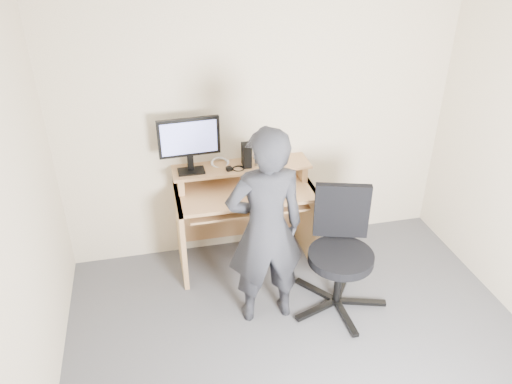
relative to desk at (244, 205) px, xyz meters
name	(u,v)px	position (x,y,z in m)	size (l,w,h in m)	color
ground	(317,380)	(0.20, -1.53, -0.55)	(3.50, 3.50, 0.00)	#58585D
back_wall	(260,121)	(0.20, 0.22, 0.70)	(3.50, 0.02, 2.50)	beige
ceiling	(351,0)	(0.20, -1.53, 1.95)	(3.50, 3.50, 0.02)	white
desk	(244,205)	(0.00, 0.00, 0.00)	(1.20, 0.60, 0.91)	tan
monitor	(189,141)	(-0.44, 0.05, 0.65)	(0.51, 0.14, 0.48)	black
external_drive	(247,155)	(0.04, 0.06, 0.46)	(0.07, 0.13, 0.20)	black
travel_mug	(259,157)	(0.15, 0.05, 0.44)	(0.07, 0.07, 0.16)	silver
smartphone	(269,162)	(0.25, 0.07, 0.37)	(0.07, 0.13, 0.01)	black
charger	(229,169)	(-0.12, 0.00, 0.38)	(0.04, 0.04, 0.04)	black
headphones	(220,163)	(-0.18, 0.15, 0.37)	(0.16, 0.16, 0.02)	silver
keyboard	(236,205)	(-0.10, -0.17, 0.12)	(0.46, 0.18, 0.03)	black
mouse	(288,189)	(0.35, -0.18, 0.22)	(0.10, 0.06, 0.04)	black
office_chair	(341,246)	(0.62, -0.77, -0.01)	(0.78, 0.75, 0.98)	black
person	(265,229)	(0.00, -0.80, 0.26)	(0.59, 0.39, 1.62)	black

